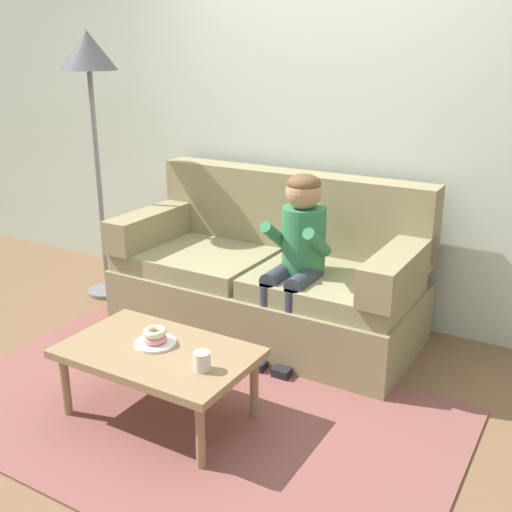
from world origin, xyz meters
TOP-DOWN VIEW (x-y plane):
  - ground at (0.00, 0.00)m, footprint 10.00×10.00m
  - wall_back at (0.00, 1.40)m, footprint 8.00×0.10m
  - area_rug at (0.00, -0.25)m, footprint 2.67×1.60m
  - couch at (-0.14, 0.85)m, footprint 1.95×0.90m
  - coffee_table at (-0.11, -0.34)m, footprint 0.95×0.59m
  - person_child at (0.16, 0.64)m, footprint 0.34×0.58m
  - plate at (-0.15, -0.30)m, footprint 0.21×0.21m
  - donut at (-0.15, -0.30)m, footprint 0.15×0.15m
  - donut_second at (-0.15, -0.30)m, footprint 0.16×0.16m
  - mug at (0.20, -0.39)m, footprint 0.08×0.08m
  - toy_controller at (-0.64, 0.09)m, footprint 0.23×0.09m
  - floor_lamp at (-1.50, 0.76)m, footprint 0.39×0.39m

SIDE VIEW (x-z plane):
  - ground at x=0.00m, z-range 0.00..0.00m
  - area_rug at x=0.00m, z-range 0.00..0.01m
  - toy_controller at x=-0.64m, z-range 0.00..0.05m
  - coffee_table at x=-0.11m, z-range 0.15..0.53m
  - couch at x=-0.14m, z-range -0.15..0.86m
  - plate at x=-0.15m, z-range 0.38..0.39m
  - donut at x=-0.15m, z-range 0.39..0.43m
  - mug at x=0.20m, z-range 0.38..0.47m
  - donut_second at x=-0.15m, z-range 0.43..0.47m
  - person_child at x=0.16m, z-range 0.12..1.22m
  - wall_back at x=0.00m, z-range 0.00..2.80m
  - floor_lamp at x=-1.50m, z-range 0.67..2.56m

